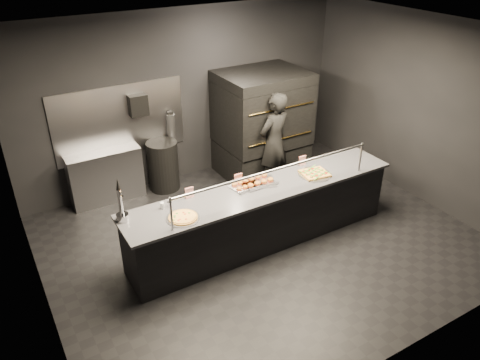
{
  "coord_description": "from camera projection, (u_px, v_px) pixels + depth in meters",
  "views": [
    {
      "loc": [
        -3.16,
        -4.71,
        4.16
      ],
      "look_at": [
        -0.26,
        0.2,
        1.01
      ],
      "focal_mm": 35.0,
      "sensor_mm": 36.0,
      "label": 1
    }
  ],
  "objects": [
    {
      "name": "beer_tap",
      "position": [
        121.0,
        209.0,
        5.72
      ],
      "size": [
        0.15,
        0.22,
        0.59
      ],
      "color": "silver",
      "rests_on": "service_counter"
    },
    {
      "name": "round_pizza",
      "position": [
        183.0,
        218.0,
        5.83
      ],
      "size": [
        0.42,
        0.42,
        0.03
      ],
      "color": "silver",
      "rests_on": "service_counter"
    },
    {
      "name": "prep_shelf",
      "position": [
        106.0,
        177.0,
        7.78
      ],
      "size": [
        1.2,
        0.35,
        0.9
      ],
      "primitive_type": "cube",
      "color": "#99999E",
      "rests_on": "ground"
    },
    {
      "name": "worker",
      "position": [
        274.0,
        143.0,
        7.93
      ],
      "size": [
        0.73,
        0.57,
        1.77
      ],
      "primitive_type": "imported",
      "rotation": [
        0.0,
        0.0,
        3.39
      ],
      "color": "black",
      "rests_on": "ground"
    },
    {
      "name": "slider_tray_a",
      "position": [
        245.0,
        185.0,
        6.53
      ],
      "size": [
        0.45,
        0.36,
        0.07
      ],
      "color": "silver",
      "rests_on": "service_counter"
    },
    {
      "name": "condiment_jar",
      "position": [
        164.0,
        205.0,
        6.03
      ],
      "size": [
        0.13,
        0.05,
        0.09
      ],
      "color": "silver",
      "rests_on": "service_counter"
    },
    {
      "name": "trash_bin",
      "position": [
        163.0,
        166.0,
        8.15
      ],
      "size": [
        0.53,
        0.53,
        0.88
      ],
      "primitive_type": "cylinder",
      "color": "black",
      "rests_on": "ground"
    },
    {
      "name": "square_pizza",
      "position": [
        315.0,
        174.0,
        6.84
      ],
      "size": [
        0.48,
        0.48,
        0.05
      ],
      "color": "silver",
      "rests_on": "service_counter"
    },
    {
      "name": "fire_extinguisher",
      "position": [
        171.0,
        126.0,
        8.11
      ],
      "size": [
        0.14,
        0.14,
        0.51
      ],
      "color": "#B2B2B7",
      "rests_on": "room"
    },
    {
      "name": "service_counter",
      "position": [
        263.0,
        215.0,
        6.74
      ],
      "size": [
        4.1,
        0.78,
        1.37
      ],
      "color": "black",
      "rests_on": "ground"
    },
    {
      "name": "pizza_oven",
      "position": [
        262.0,
        124.0,
        8.47
      ],
      "size": [
        1.5,
        1.23,
        1.91
      ],
      "color": "black",
      "rests_on": "ground"
    },
    {
      "name": "tent_cards",
      "position": [
        246.0,
        176.0,
        6.64
      ],
      "size": [
        2.01,
        0.04,
        0.15
      ],
      "color": "white",
      "rests_on": "service_counter"
    },
    {
      "name": "room",
      "position": [
        261.0,
        149.0,
        6.27
      ],
      "size": [
        6.04,
        6.0,
        3.0
      ],
      "color": "black",
      "rests_on": "ground"
    },
    {
      "name": "slider_tray_b",
      "position": [
        258.0,
        181.0,
        6.62
      ],
      "size": [
        0.57,
        0.49,
        0.08
      ],
      "color": "silver",
      "rests_on": "service_counter"
    },
    {
      "name": "towel_dispenser",
      "position": [
        138.0,
        105.0,
        7.62
      ],
      "size": [
        0.3,
        0.2,
        0.35
      ],
      "primitive_type": "cube",
      "color": "black",
      "rests_on": "room"
    }
  ]
}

